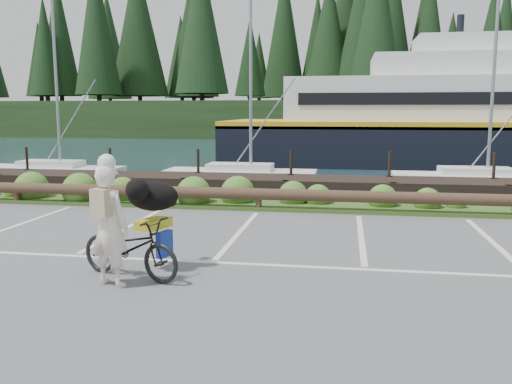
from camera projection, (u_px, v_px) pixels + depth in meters
ground at (218, 257)px, 9.83m from camera, size 72.00×72.00×0.00m
harbor_backdrop at (335, 127)px, 86.31m from camera, size 170.00×160.00×30.00m
vegetation_strip at (263, 205)px, 14.99m from camera, size 34.00×1.60×0.10m
log_rail at (259, 211)px, 14.31m from camera, size 32.00×0.30×0.60m
bicycle at (130, 247)px, 8.52m from camera, size 1.98×1.21×0.98m
cyclist at (109, 226)px, 8.08m from camera, size 0.78×0.63×1.85m
dog at (153, 196)px, 8.94m from camera, size 0.68×0.96×0.50m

